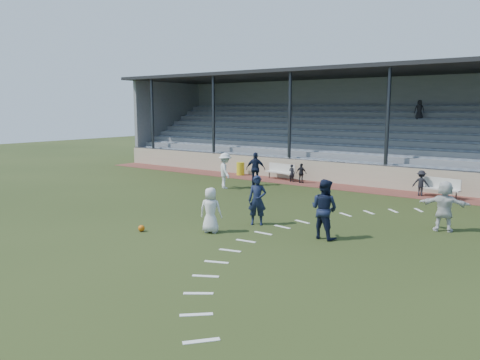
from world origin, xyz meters
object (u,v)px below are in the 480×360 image
bench_left (281,170)px  bench_right (439,186)px  football (141,228)px  player_white_lead (211,210)px  player_navy_lead (257,200)px  trash_bin (240,169)px

bench_left → bench_right: 9.17m
football → player_white_lead: 2.55m
bench_left → bench_right: (9.16, -0.37, 0.00)m
football → player_white_lead: player_white_lead is taller
bench_left → player_white_lead: player_white_lead is taller
football → bench_right: bearing=62.0°
player_navy_lead → player_white_lead: bearing=-136.5°
bench_left → player_white_lead: bearing=-60.8°
bench_left → bench_right: size_ratio=1.00×
bench_right → player_white_lead: (-4.78, -11.46, 0.21)m
bench_left → player_navy_lead: 11.20m
player_white_lead → football: bearing=11.7°
bench_left → player_white_lead: 12.62m
trash_bin → football: 14.30m
trash_bin → player_white_lead: 14.02m
bench_right → player_white_lead: 12.42m
bench_left → player_navy_lead: size_ratio=1.10×
player_navy_lead → bench_right: bearing=40.7°
trash_bin → player_white_lead: (7.45, -11.87, 0.36)m
trash_bin → football: size_ratio=3.59×
player_white_lead → player_navy_lead: player_navy_lead is taller
player_white_lead → player_navy_lead: bearing=-132.2°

